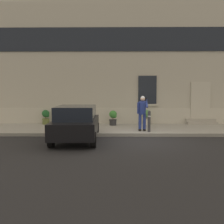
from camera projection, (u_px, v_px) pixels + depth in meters
name	position (u px, v px, depth m)	size (l,w,h in m)	color
ground_plane	(136.00, 140.00, 11.14)	(80.00, 80.00, 0.00)	#232326
sidewalk	(132.00, 129.00, 13.93)	(24.00, 3.60, 0.15)	#99968E
curb_edge	(135.00, 135.00, 12.07)	(24.00, 0.12, 0.15)	gray
building_facade	(130.00, 66.00, 16.11)	(24.00, 1.52, 7.50)	#B2AD9E
entrance_stoop	(201.00, 122.00, 15.38)	(1.76, 0.64, 0.32)	#9E998E
hatchback_car_black	(77.00, 122.00, 11.02)	(1.89, 4.11, 1.50)	black
bollard_near_person	(149.00, 120.00, 12.42)	(0.15, 0.15, 1.04)	#333338
bollard_far_left	(74.00, 120.00, 12.47)	(0.15, 0.15, 1.04)	#333338
person_on_phone	(142.00, 111.00, 12.66)	(0.51, 0.51, 1.74)	navy
planter_olive	(46.00, 117.00, 15.37)	(0.44, 0.44, 0.86)	#606B38
planter_terracotta	(79.00, 117.00, 15.32)	(0.44, 0.44, 0.86)	#B25B38
planter_charcoal	(113.00, 117.00, 14.90)	(0.44, 0.44, 0.86)	#2D2D30
planter_cream	(147.00, 117.00, 15.26)	(0.44, 0.44, 0.86)	beige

